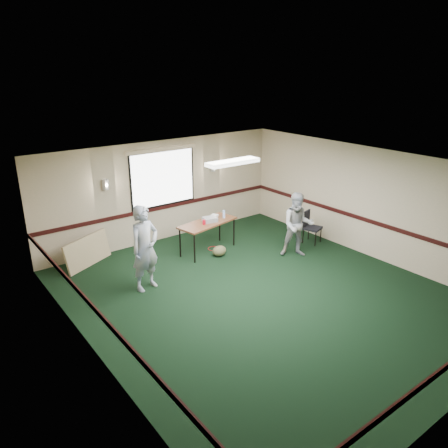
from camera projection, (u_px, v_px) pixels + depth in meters
ground at (261, 295)px, 9.11m from camera, size 8.00×8.00×0.00m
room_shell at (203, 199)px, 10.15m from camera, size 8.00×8.02×8.00m
folding_table at (208, 224)px, 11.01m from camera, size 1.67×0.93×0.79m
projector at (210, 219)px, 11.00m from camera, size 0.38×0.33×0.11m
game_console at (214, 216)px, 11.35m from camera, size 0.27×0.25×0.05m
red_cup at (204, 222)px, 10.80m from camera, size 0.08×0.08×0.12m
water_bottle at (224, 214)px, 11.25m from camera, size 0.06×0.06×0.21m
duffel_bag at (219, 251)px, 10.92m from camera, size 0.43×0.36×0.27m
cable_coil at (214, 249)px, 11.38m from camera, size 0.35×0.35×0.02m
folded_table at (88, 251)px, 10.36m from camera, size 1.31×0.79×0.70m
conference_chair at (310, 224)px, 11.65m from camera, size 0.54×0.55×0.86m
person_left at (145, 248)px, 9.09m from camera, size 0.75×0.58×1.85m
person_right at (298, 225)px, 10.73m from camera, size 1.00×0.97×1.63m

